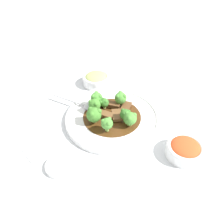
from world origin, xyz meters
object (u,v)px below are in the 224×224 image
at_px(main_plate, 112,117).
at_px(broccoli_floret_1, 125,114).
at_px(broccoli_floret_7, 130,118).
at_px(serving_spoon, 88,106).
at_px(broccoli_floret_5, 95,104).
at_px(side_bowl_kimchi, 185,149).
at_px(beef_strip_1, 126,109).
at_px(sauce_dish, 60,165).
at_px(broccoli_floret_2, 107,124).
at_px(broccoli_floret_0, 97,98).
at_px(side_bowl_appetizer, 96,79).
at_px(beef_strip_2, 111,104).
at_px(broccoli_floret_4, 94,115).
at_px(beef_strip_3, 103,114).
at_px(beef_strip_0, 117,115).
at_px(broccoli_floret_6, 103,103).
at_px(broccoli_floret_3, 121,98).

bearing_deg(main_plate, broccoli_floret_1, 115.09).
bearing_deg(broccoli_floret_1, broccoli_floret_7, 90.51).
xyz_separation_m(broccoli_floret_1, serving_spoon, (0.07, -0.13, -0.02)).
height_order(broccoli_floret_5, side_bowl_kimchi, broccoli_floret_5).
bearing_deg(beef_strip_1, broccoli_floret_5, -31.43).
distance_m(broccoli_floret_5, sauce_dish, 0.24).
distance_m(beef_strip_1, broccoli_floret_2, 0.12).
relative_size(beef_strip_1, broccoli_floret_2, 1.58).
bearing_deg(main_plate, broccoli_floret_0, -79.74).
distance_m(broccoli_floret_2, side_bowl_appetizer, 0.30).
height_order(broccoli_floret_2, broccoli_floret_7, same).
distance_m(beef_strip_2, broccoli_floret_4, 0.10).
bearing_deg(serving_spoon, side_bowl_kimchi, 112.40).
bearing_deg(beef_strip_2, beef_strip_3, 28.05).
relative_size(beef_strip_1, broccoli_floret_1, 1.69).
distance_m(beef_strip_0, broccoli_floret_6, 0.07).
relative_size(beef_strip_0, broccoli_floret_7, 1.28).
bearing_deg(broccoli_floret_0, broccoli_floret_7, 103.47).
height_order(beef_strip_2, broccoli_floret_1, broccoli_floret_1).
xyz_separation_m(beef_strip_0, sauce_dish, (0.24, 0.07, -0.02)).
bearing_deg(broccoli_floret_5, beef_strip_1, 148.57).
relative_size(main_plate, broccoli_floret_4, 5.99).
bearing_deg(beef_strip_3, beef_strip_1, 165.48).
distance_m(beef_strip_0, serving_spoon, 0.11).
xyz_separation_m(broccoli_floret_2, side_bowl_appetizer, (-0.12, -0.27, -0.02)).
relative_size(broccoli_floret_6, side_bowl_appetizer, 0.35).
xyz_separation_m(main_plate, side_bowl_appetizer, (-0.07, -0.22, 0.01)).
distance_m(beef_strip_2, broccoli_floret_1, 0.09).
distance_m(main_plate, broccoli_floret_4, 0.08).
height_order(broccoli_floret_3, broccoli_floret_4, broccoli_floret_4).
xyz_separation_m(broccoli_floret_1, broccoli_floret_6, (0.03, -0.09, -0.00)).
distance_m(broccoli_floret_4, broccoli_floret_7, 0.12).
bearing_deg(broccoli_floret_7, beef_strip_3, -62.82).
xyz_separation_m(broccoli_floret_6, side_bowl_kimchi, (-0.09, 0.29, -0.02)).
height_order(beef_strip_3, serving_spoon, serving_spoon).
height_order(broccoli_floret_1, broccoli_floret_2, broccoli_floret_2).
bearing_deg(main_plate, beef_strip_2, -118.88).
relative_size(main_plate, broccoli_floret_1, 7.16).
xyz_separation_m(broccoli_floret_5, side_bowl_kimchi, (-0.12, 0.30, -0.02)).
height_order(beef_strip_0, sauce_dish, beef_strip_0).
height_order(broccoli_floret_2, broccoli_floret_6, broccoli_floret_2).
bearing_deg(main_plate, broccoli_floret_6, -84.92).
relative_size(beef_strip_2, broccoli_floret_3, 1.39).
bearing_deg(broccoli_floret_1, main_plate, -64.91).
relative_size(beef_strip_3, broccoli_floret_1, 1.76).
xyz_separation_m(main_plate, broccoli_floret_2, (0.05, 0.05, 0.04)).
bearing_deg(broccoli_floret_1, broccoli_floret_3, -116.02).
height_order(beef_strip_0, side_bowl_kimchi, side_bowl_kimchi).
relative_size(broccoli_floret_0, side_bowl_kimchi, 0.50).
relative_size(broccoli_floret_5, broccoli_floret_6, 1.20).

